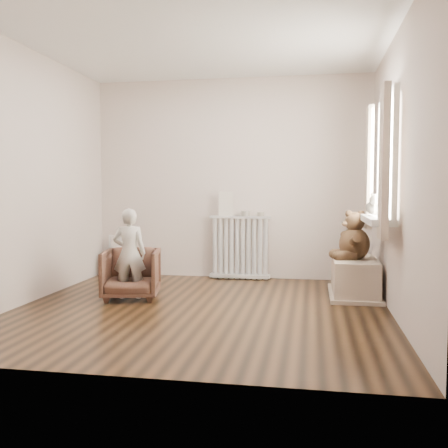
% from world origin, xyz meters
% --- Properties ---
extents(floor, '(3.60, 3.60, 0.01)m').
position_xyz_m(floor, '(0.00, 0.00, 0.00)').
color(floor, black).
rests_on(floor, ground).
extents(ceiling, '(3.60, 3.60, 0.01)m').
position_xyz_m(ceiling, '(0.00, 0.00, 2.60)').
color(ceiling, white).
rests_on(ceiling, ground).
extents(back_wall, '(3.60, 0.02, 2.60)m').
position_xyz_m(back_wall, '(0.00, 1.80, 1.30)').
color(back_wall, beige).
rests_on(back_wall, ground).
extents(front_wall, '(3.60, 0.02, 2.60)m').
position_xyz_m(front_wall, '(0.00, -1.80, 1.30)').
color(front_wall, beige).
rests_on(front_wall, ground).
extents(left_wall, '(0.02, 3.60, 2.60)m').
position_xyz_m(left_wall, '(-1.80, 0.00, 1.30)').
color(left_wall, beige).
rests_on(left_wall, ground).
extents(right_wall, '(0.02, 3.60, 2.60)m').
position_xyz_m(right_wall, '(1.80, 0.00, 1.30)').
color(right_wall, beige).
rests_on(right_wall, ground).
extents(window, '(0.03, 0.90, 1.10)m').
position_xyz_m(window, '(1.76, 0.30, 1.45)').
color(window, white).
rests_on(window, right_wall).
extents(window_sill, '(0.22, 1.10, 0.06)m').
position_xyz_m(window_sill, '(1.67, 0.30, 0.87)').
color(window_sill, silver).
rests_on(window_sill, right_wall).
extents(curtain_left, '(0.06, 0.26, 1.30)m').
position_xyz_m(curtain_left, '(1.65, -0.27, 1.39)').
color(curtain_left, beige).
rests_on(curtain_left, right_wall).
extents(curtain_right, '(0.06, 0.26, 1.30)m').
position_xyz_m(curtain_right, '(1.65, 0.87, 1.39)').
color(curtain_right, beige).
rests_on(curtain_right, right_wall).
extents(radiator, '(0.78, 0.15, 0.82)m').
position_xyz_m(radiator, '(0.14, 1.68, 0.39)').
color(radiator, silver).
rests_on(radiator, floor).
extents(paper_doll, '(0.19, 0.02, 0.31)m').
position_xyz_m(paper_doll, '(-0.04, 1.68, 0.98)').
color(paper_doll, beige).
rests_on(paper_doll, radiator).
extents(tin_a, '(0.11, 0.11, 0.07)m').
position_xyz_m(tin_a, '(0.21, 1.68, 0.85)').
color(tin_a, '#A59E8C').
rests_on(tin_a, radiator).
extents(tin_b, '(0.09, 0.09, 0.05)m').
position_xyz_m(tin_b, '(0.41, 1.68, 0.85)').
color(tin_b, '#A59E8C').
rests_on(tin_b, radiator).
extents(toy_vanity, '(0.34, 0.25, 0.54)m').
position_xyz_m(toy_vanity, '(-1.55, 1.65, 0.28)').
color(toy_vanity, silver).
rests_on(toy_vanity, floor).
extents(armchair, '(0.67, 0.69, 0.53)m').
position_xyz_m(armchair, '(-0.83, 0.32, 0.27)').
color(armchair, '#4F3024').
rests_on(armchair, floor).
extents(child, '(0.38, 0.29, 0.94)m').
position_xyz_m(child, '(-0.83, 0.27, 0.49)').
color(child, beige).
rests_on(child, armchair).
extents(toy_bench, '(0.46, 0.87, 0.41)m').
position_xyz_m(toy_bench, '(1.52, 0.87, 0.20)').
color(toy_bench, '#B8A791').
rests_on(toy_bench, floor).
extents(teddy_bear, '(0.48, 0.41, 0.52)m').
position_xyz_m(teddy_bear, '(1.51, 0.83, 0.67)').
color(teddy_bear, '#342214').
rests_on(teddy_bear, toy_bench).
extents(plush_cat, '(0.21, 0.29, 0.22)m').
position_xyz_m(plush_cat, '(1.66, 0.45, 1.00)').
color(plush_cat, slate).
rests_on(plush_cat, window_sill).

